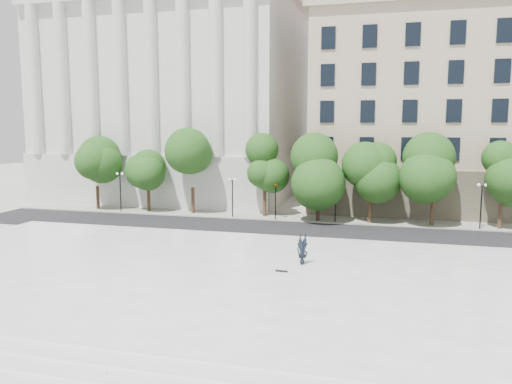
# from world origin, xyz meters

# --- Properties ---
(ground) EXTENTS (160.00, 160.00, 0.00)m
(ground) POSITION_xyz_m (0.00, 0.00, 0.00)
(ground) COLOR beige
(ground) RESTS_ON ground
(plaza) EXTENTS (44.00, 22.00, 0.45)m
(plaza) POSITION_xyz_m (0.00, 3.00, 0.23)
(plaza) COLOR white
(plaza) RESTS_ON ground
(street) EXTENTS (60.00, 8.00, 0.02)m
(street) POSITION_xyz_m (0.00, 18.00, 0.01)
(street) COLOR black
(street) RESTS_ON ground
(far_sidewalk) EXTENTS (60.00, 4.00, 0.12)m
(far_sidewalk) POSITION_xyz_m (0.00, 24.00, 0.06)
(far_sidewalk) COLOR #A3A197
(far_sidewalk) RESTS_ON ground
(building_west) EXTENTS (31.50, 27.65, 25.60)m
(building_west) POSITION_xyz_m (-17.00, 38.57, 12.89)
(building_west) COLOR silver
(building_west) RESTS_ON ground
(building_east) EXTENTS (36.00, 26.15, 23.00)m
(building_east) POSITION_xyz_m (20.00, 38.91, 11.14)
(building_east) COLOR tan
(building_east) RESTS_ON ground
(traffic_light_west) EXTENTS (0.97, 1.80, 4.22)m
(traffic_light_west) POSITION_xyz_m (-0.48, 22.30, 3.72)
(traffic_light_west) COLOR black
(traffic_light_west) RESTS_ON ground
(traffic_light_east) EXTENTS (0.63, 1.58, 4.12)m
(traffic_light_east) POSITION_xyz_m (3.62, 22.30, 3.60)
(traffic_light_east) COLOR black
(traffic_light_east) RESTS_ON ground
(person_lying) EXTENTS (1.65, 2.13, 0.55)m
(person_lying) POSITION_xyz_m (4.89, 5.96, 0.73)
(person_lying) COLOR black
(person_lying) RESTS_ON plaza
(skateboard) EXTENTS (0.75, 0.25, 0.08)m
(skateboard) POSITION_xyz_m (3.92, 3.98, 0.49)
(skateboard) COLOR black
(skateboard) RESTS_ON plaza
(plaza_steps) EXTENTS (44.00, 3.00, 0.30)m
(plaza_steps) POSITION_xyz_m (0.00, -8.90, 0.12)
(plaza_steps) COLOR white
(plaza_steps) RESTS_ON ground
(street_trees) EXTENTS (45.06, 4.94, 7.87)m
(street_trees) POSITION_xyz_m (-0.92, 23.34, 5.20)
(street_trees) COLOR #382619
(street_trees) RESTS_ON ground
(lamp_posts) EXTENTS (36.77, 0.28, 4.35)m
(lamp_posts) POSITION_xyz_m (0.17, 22.60, 2.88)
(lamp_posts) COLOR black
(lamp_posts) RESTS_ON ground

